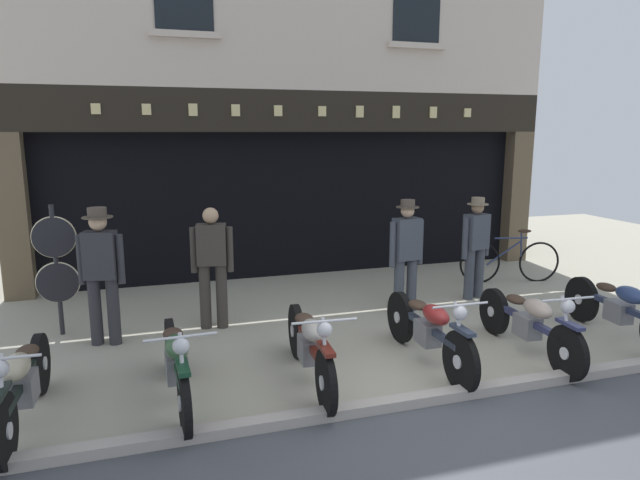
{
  "coord_description": "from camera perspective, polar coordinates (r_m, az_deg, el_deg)",
  "views": [
    {
      "loc": [
        -2.61,
        -4.45,
        2.62
      ],
      "look_at": [
        -0.39,
        2.63,
        1.17
      ],
      "focal_mm": 31.49,
      "sensor_mm": 36.0,
      "label": 1
    }
  ],
  "objects": [
    {
      "name": "salesman_right",
      "position": [
        8.2,
        8.76,
        -1.09
      ],
      "size": [
        0.56,
        0.33,
        1.66
      ],
      "rotation": [
        0.0,
        0.0,
        3.28
      ],
      "color": "#3D424C",
      "rests_on": "ground"
    },
    {
      "name": "motorcycle_center",
      "position": [
        6.52,
        10.98,
        -8.87
      ],
      "size": [
        0.62,
        2.09,
        0.91
      ],
      "rotation": [
        0.0,
        0.0,
        3.13
      ],
      "color": "black",
      "rests_on": "ground"
    },
    {
      "name": "motorcycle_right",
      "position": [
        8.08,
        28.21,
        -6.11
      ],
      "size": [
        0.62,
        2.05,
        0.91
      ],
      "rotation": [
        0.0,
        0.0,
        3.05
      ],
      "color": "black",
      "rests_on": "ground"
    },
    {
      "name": "advert_board_near",
      "position": [
        10.89,
        7.37,
        6.24
      ],
      "size": [
        0.73,
        0.03,
        1.07
      ],
      "color": "beige"
    },
    {
      "name": "ground",
      "position": [
        5.09,
        17.78,
        -21.0
      ],
      "size": [
        21.59,
        22.0,
        0.18
      ],
      "color": "#A29D89"
    },
    {
      "name": "shop_facade",
      "position": [
        11.78,
        -4.6,
        6.74
      ],
      "size": [
        9.89,
        4.42,
        6.48
      ],
      "color": "black",
      "rests_on": "ground"
    },
    {
      "name": "motorcycle_left",
      "position": [
        5.73,
        -14.38,
        -11.94
      ],
      "size": [
        0.62,
        1.98,
        0.91
      ],
      "rotation": [
        0.0,
        0.0,
        3.18
      ],
      "color": "black",
      "rests_on": "ground"
    },
    {
      "name": "motorcycle_center_left",
      "position": [
        5.96,
        -1.04,
        -10.63
      ],
      "size": [
        0.62,
        2.04,
        0.91
      ],
      "rotation": [
        0.0,
        0.0,
        3.08
      ],
      "color": "black",
      "rests_on": "ground"
    },
    {
      "name": "shopkeeper_center",
      "position": [
        7.57,
        -10.9,
        -2.23
      ],
      "size": [
        0.55,
        0.29,
        1.64
      ],
      "rotation": [
        0.0,
        0.0,
        2.94
      ],
      "color": "#38332D",
      "rests_on": "ground"
    },
    {
      "name": "salesman_left",
      "position": [
        7.34,
        -21.33,
        -2.78
      ],
      "size": [
        0.55,
        0.36,
        1.72
      ],
      "rotation": [
        0.0,
        0.0,
        2.9
      ],
      "color": "#2D2D33",
      "rests_on": "ground"
    },
    {
      "name": "motorcycle_far_left",
      "position": [
        5.79,
        -28.01,
        -12.72
      ],
      "size": [
        0.62,
        1.96,
        0.9
      ],
      "rotation": [
        0.0,
        0.0,
        3.1
      ],
      "color": "black",
      "rests_on": "ground"
    },
    {
      "name": "motorcycle_center_right",
      "position": [
        7.09,
        20.47,
        -7.81
      ],
      "size": [
        0.62,
        2.05,
        0.89
      ],
      "rotation": [
        0.0,
        0.0,
        3.08
      ],
      "color": "black",
      "rests_on": "ground"
    },
    {
      "name": "tyre_sign_pole",
      "position": [
        7.91,
        -25.25,
        -1.99
      ],
      "size": [
        0.54,
        0.06,
        1.71
      ],
      "color": "#232328",
      "rests_on": "ground"
    },
    {
      "name": "assistant_far_right",
      "position": [
        9.11,
        15.54,
        -0.34
      ],
      "size": [
        0.55,
        0.32,
        1.61
      ],
      "rotation": [
        0.0,
        0.0,
        3.39
      ],
      "color": "#3D424C",
      "rests_on": "ground"
    },
    {
      "name": "advert_board_far",
      "position": [
        11.32,
        11.78,
        6.41
      ],
      "size": [
        0.76,
        0.03,
        0.9
      ],
      "color": "beige"
    },
    {
      "name": "leaning_bicycle",
      "position": [
        10.38,
        18.75,
        -1.99
      ],
      "size": [
        1.76,
        0.59,
        0.95
      ],
      "rotation": [
        0.0,
        0.0,
        1.34
      ],
      "color": "black",
      "rests_on": "ground"
    }
  ]
}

